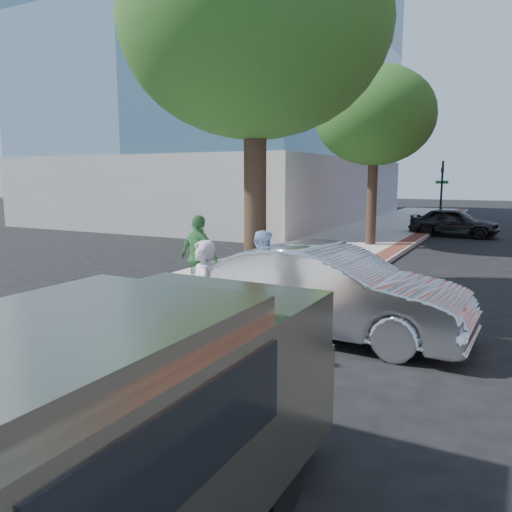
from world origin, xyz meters
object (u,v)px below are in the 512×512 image
Objects in this scene: person_gray at (203,299)px; van at (62,453)px; sedan_silver at (328,291)px; bg_car at (454,222)px; person_green at (199,257)px; parking_meter at (264,269)px; person_officer at (264,273)px.

van reaches higher than person_gray.
sedan_silver is 6.44m from van.
person_green is at bearing 172.43° from bg_car.
parking_meter is at bearing 104.85° from van.
parking_meter is 0.36× the size of bg_car.
sedan_silver is (1.16, 0.36, -0.37)m from parking_meter.
person_green reaches higher than sedan_silver.
person_gray is 3.67m from person_green.
van is (1.83, -6.65, 0.08)m from person_officer.
person_green is at bearing 41.78° from person_officer.
person_officer is (-0.29, 0.58, -0.20)m from parking_meter.
person_gray is at bearing 111.92° from van.
parking_meter is at bearing 110.00° from sedan_silver.
parking_meter is 1.98m from person_gray.
bg_car is at bearing 85.42° from parking_meter.
van reaches higher than bg_car.
bg_car is (1.44, 17.96, -0.50)m from parking_meter.
person_officer is 17.46m from bg_car.
van is at bearing 131.17° from person_green.
person_green is at bearing 154.25° from parking_meter.
parking_meter is 0.27× the size of van.
person_officer is at bearing 84.06° from sedan_silver.
bg_car is 0.76× the size of van.
person_gray is at bearing -179.87° from bg_car.
bg_car is (0.28, 17.60, -0.13)m from sedan_silver.
person_gray is at bearing 138.57° from person_green.
parking_meter is at bearing 141.19° from person_gray.
person_gray is 4.40m from van.
person_gray is (-0.06, -1.97, -0.15)m from parking_meter.
person_officer is at bearing 179.88° from person_green.
person_green is 0.35× the size of van.
van reaches higher than sedan_silver.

